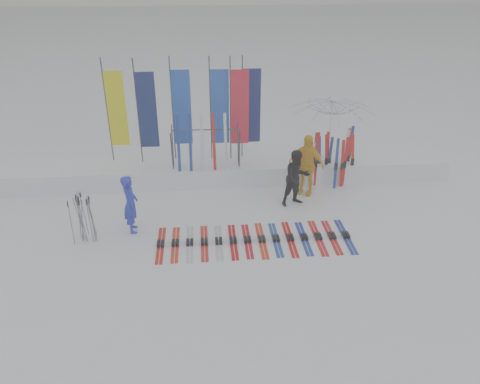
{
  "coord_description": "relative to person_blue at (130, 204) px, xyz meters",
  "views": [
    {
      "loc": [
        -0.71,
        -8.98,
        6.45
      ],
      "look_at": [
        0.2,
        1.6,
        1.0
      ],
      "focal_mm": 35.0,
      "sensor_mm": 36.0,
      "label": 1
    }
  ],
  "objects": [
    {
      "name": "feather_flags",
      "position": [
        1.61,
        3.24,
        1.46
      ],
      "size": [
        4.66,
        0.25,
        3.2
      ],
      "color": "#383A3F",
      "rests_on": "ground"
    },
    {
      "name": "ground",
      "position": [
        2.59,
        -1.6,
        -0.78
      ],
      "size": [
        120.0,
        120.0,
        0.0
      ],
      "primitive_type": "plane",
      "color": "white",
      "rests_on": "ground"
    },
    {
      "name": "person_black",
      "position": [
        4.47,
        1.07,
        0.04
      ],
      "size": [
        0.96,
        0.85,
        1.64
      ],
      "primitive_type": "imported",
      "rotation": [
        0.0,
        0.0,
        0.33
      ],
      "color": "black",
      "rests_on": "ground"
    },
    {
      "name": "pole_cluster",
      "position": [
        -1.11,
        -0.35,
        -0.18
      ],
      "size": [
        0.55,
        0.5,
        1.25
      ],
      "color": "#595B60",
      "rests_on": "ground"
    },
    {
      "name": "person_blue",
      "position": [
        0.0,
        0.0,
        0.0
      ],
      "size": [
        0.46,
        0.62,
        1.56
      ],
      "primitive_type": "imported",
      "rotation": [
        0.0,
        0.0,
        1.73
      ],
      "color": "#1F2CB9",
      "rests_on": "ground"
    },
    {
      "name": "ski_rack",
      "position": [
        1.97,
        2.6,
        0.6
      ],
      "size": [
        2.04,
        0.8,
        1.23
      ],
      "color": "#383A3F",
      "rests_on": "ground"
    },
    {
      "name": "upright_skis",
      "position": [
        5.87,
        2.48,
        -0.0
      ],
      "size": [
        1.55,
        1.12,
        1.68
      ],
      "color": "navy",
      "rests_on": "ground"
    },
    {
      "name": "snow_bank",
      "position": [
        2.59,
        3.0,
        -0.48
      ],
      "size": [
        14.0,
        1.6,
        0.6
      ],
      "primitive_type": "cube",
      "color": "white",
      "rests_on": "ground"
    },
    {
      "name": "tent_canopy",
      "position": [
        5.99,
        3.32,
        0.45
      ],
      "size": [
        2.77,
        2.82,
        2.46
      ],
      "primitive_type": "imported",
      "rotation": [
        0.0,
        0.0,
        -0.03
      ],
      "color": "white",
      "rests_on": "ground"
    },
    {
      "name": "person_yellow",
      "position": [
        4.88,
        1.73,
        0.14
      ],
      "size": [
        1.16,
        0.95,
        1.85
      ],
      "primitive_type": "imported",
      "rotation": [
        0.0,
        0.0,
        -0.55
      ],
      "color": "#EDB20F",
      "rests_on": "ground"
    },
    {
      "name": "ski_row",
      "position": [
        3.09,
        -0.77,
        -0.75
      ],
      "size": [
        4.84,
        1.65,
        0.07
      ],
      "color": "red",
      "rests_on": "ground"
    }
  ]
}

